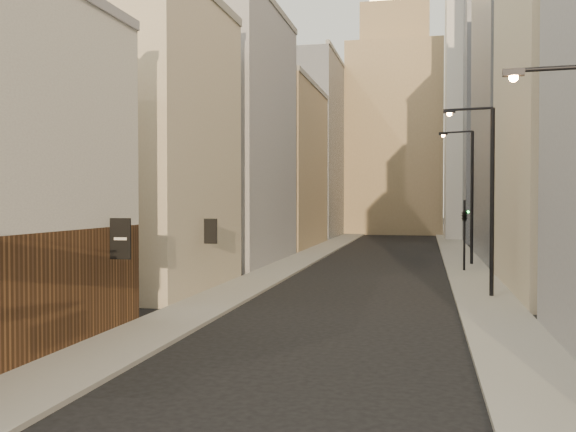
% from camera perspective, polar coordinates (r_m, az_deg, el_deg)
% --- Properties ---
extents(sidewalk_left, '(3.00, 140.00, 0.15)m').
position_cam_1_polar(sidewalk_left, '(63.45, 2.97, -3.04)').
color(sidewalk_left, gray).
rests_on(sidewalk_left, ground).
extents(sidewalk_right, '(3.00, 140.00, 0.15)m').
position_cam_1_polar(sidewalk_right, '(62.72, 14.80, -3.13)').
color(sidewalk_right, gray).
rests_on(sidewalk_right, ground).
extents(left_bldg_beige, '(8.00, 12.00, 16.00)m').
position_cam_1_polar(left_bldg_beige, '(37.01, -12.83, 6.03)').
color(left_bldg_beige, '#BDAD8D').
rests_on(left_bldg_beige, ground).
extents(left_bldg_grey, '(8.00, 16.00, 20.00)m').
position_cam_1_polar(left_bldg_grey, '(52.08, -5.35, 6.92)').
color(left_bldg_grey, gray).
rests_on(left_bldg_grey, ground).
extents(left_bldg_tan, '(8.00, 18.00, 17.00)m').
position_cam_1_polar(left_bldg_tan, '(69.31, -0.87, 4.31)').
color(left_bldg_tan, '#977E5A').
rests_on(left_bldg_tan, ground).
extents(left_bldg_wingrid, '(8.00, 20.00, 24.00)m').
position_cam_1_polar(left_bldg_wingrid, '(89.10, 2.03, 5.92)').
color(left_bldg_wingrid, gray).
rests_on(left_bldg_wingrid, ground).
extents(right_bldg_wingrid, '(8.00, 20.00, 26.00)m').
position_cam_1_polar(right_bldg_wingrid, '(58.62, 20.56, 9.17)').
color(right_bldg_wingrid, gray).
rests_on(right_bldg_wingrid, ground).
extents(highrise, '(21.00, 23.00, 51.20)m').
position_cam_1_polar(highrise, '(89.10, 21.84, 14.72)').
color(highrise, gray).
rests_on(highrise, ground).
extents(clock_tower, '(14.00, 14.00, 44.90)m').
position_cam_1_polar(clock_tower, '(100.36, 9.52, 8.63)').
color(clock_tower, '#977E5A').
rests_on(clock_tower, ground).
extents(white_tower, '(8.00, 8.00, 41.50)m').
position_cam_1_polar(white_tower, '(86.77, 16.50, 10.38)').
color(white_tower, silver).
rests_on(white_tower, ground).
extents(streetlamp_mid, '(2.53, 0.63, 9.72)m').
position_cam_1_polar(streetlamp_mid, '(34.04, 17.28, 2.28)').
color(streetlamp_mid, black).
rests_on(streetlamp_mid, ground).
extents(streetlamp_far, '(2.59, 1.10, 10.30)m').
position_cam_1_polar(streetlamp_far, '(50.75, 15.75, 2.36)').
color(streetlamp_far, black).
rests_on(streetlamp_far, ground).
extents(traffic_light_right, '(0.64, 0.62, 5.00)m').
position_cam_1_polar(traffic_light_right, '(45.93, 15.42, -0.12)').
color(traffic_light_right, black).
rests_on(traffic_light_right, ground).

